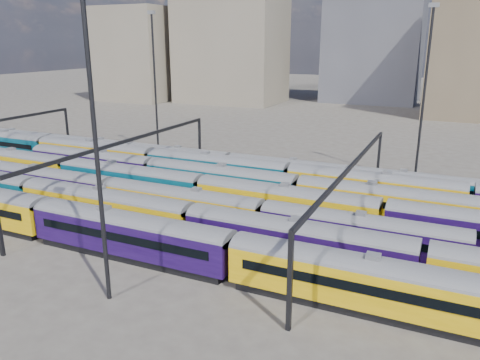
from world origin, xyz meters
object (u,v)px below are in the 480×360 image
at_px(rake_0, 129,230).
at_px(rake_1, 105,204).
at_px(rake_2, 360,230).
at_px(mast_2, 95,133).

height_order(rake_0, rake_1, rake_1).
xyz_separation_m(rake_1, rake_2, (27.54, 5.00, -0.22)).
xyz_separation_m(rake_0, rake_1, (-7.20, 5.00, 0.01)).
height_order(rake_1, rake_2, rake_1).
distance_m(rake_0, mast_2, 13.46).
relative_size(rake_0, mast_2, 6.10).
bearing_deg(rake_0, mast_2, -66.21).
bearing_deg(rake_1, rake_0, -34.77).
relative_size(rake_0, rake_1, 1.40).
bearing_deg(rake_0, rake_2, 26.19).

